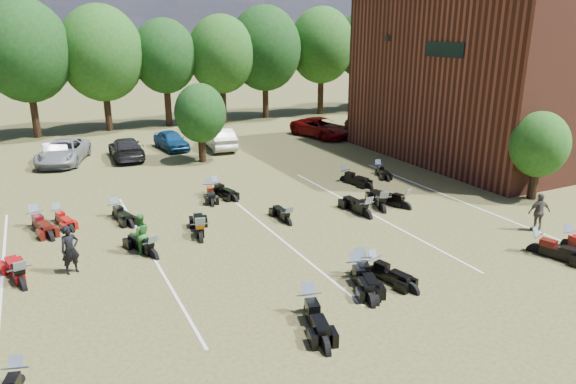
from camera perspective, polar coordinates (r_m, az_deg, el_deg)
ground at (r=20.74m, az=9.01°, el=-5.58°), size 160.00×160.00×0.00m
car_1 at (r=36.06m, az=-24.44°, el=4.19°), size 1.40×3.99×1.31m
car_2 at (r=35.25m, az=-23.71°, el=4.11°), size 3.94×5.70×1.45m
car_3 at (r=35.08m, az=-17.56°, el=4.66°), size 2.06×4.74×1.36m
car_4 at (r=36.93m, az=-12.84°, el=5.63°), size 2.00×4.02×1.31m
car_5 at (r=36.56m, az=-7.64°, el=5.95°), size 2.07×4.69×1.50m
car_6 at (r=40.31m, az=3.68°, el=7.15°), size 3.55×5.71×1.47m
car_7 at (r=43.16m, az=9.23°, el=7.67°), size 3.31×5.44×1.47m
person_black at (r=19.27m, az=-23.06°, el=-5.91°), size 0.73×0.60×1.74m
person_green at (r=20.04m, az=-16.09°, el=-4.50°), size 0.77×0.61×1.57m
person_grey at (r=23.82m, az=26.13°, el=-2.01°), size 1.04×0.66×1.65m
motorcycle_1 at (r=15.72m, az=2.34°, el=-13.45°), size 1.39×2.61×1.39m
motorcycle_2 at (r=17.85m, az=7.46°, el=-9.53°), size 1.40×2.45×1.30m
motorcycle_3 at (r=18.23m, az=9.47°, el=-9.03°), size 1.21×2.35×1.25m
motorcycle_4 at (r=18.09m, az=8.00°, el=-9.16°), size 1.54×2.57×1.37m
motorcycle_5 at (r=21.78m, az=25.82°, el=-6.06°), size 1.52×2.61×1.38m
motorcycle_6 at (r=22.88m, az=28.63°, el=-5.37°), size 1.20×2.35×1.25m
motorcycle_7 at (r=19.27m, az=-27.36°, el=-9.37°), size 1.28×2.56×1.37m
motorcycle_8 at (r=21.02m, az=-9.63°, el=-5.29°), size 1.36×2.65×1.41m
motorcycle_9 at (r=19.88m, az=-14.75°, el=-7.04°), size 1.41×2.40×1.28m
motorcycle_10 at (r=22.36m, az=0.03°, el=-3.58°), size 0.71×2.05×1.13m
motorcycle_11 at (r=24.31m, az=10.48°, el=-2.11°), size 1.61×2.64×1.40m
motorcycle_12 at (r=23.41m, az=8.74°, el=-2.80°), size 0.85×2.52×1.39m
motorcycle_13 at (r=24.86m, az=12.84°, el=-1.81°), size 1.53×2.56×1.36m
motorcycle_14 at (r=24.53m, az=-26.14°, el=-3.52°), size 1.42×2.61×1.39m
motorcycle_15 at (r=24.81m, az=-24.11°, el=-3.01°), size 1.20×2.17×1.15m
motorcycle_16 at (r=24.49m, az=-18.55°, el=-2.62°), size 1.20×2.33×1.24m
motorcycle_17 at (r=26.43m, az=-8.69°, el=-0.38°), size 1.18×2.29×1.22m
motorcycle_18 at (r=26.71m, az=-8.01°, el=-0.16°), size 1.24×2.36×1.26m
motorcycle_19 at (r=28.69m, az=6.33°, el=1.18°), size 1.31×2.45×1.31m
motorcycle_20 at (r=30.50m, az=9.96°, el=2.02°), size 1.18×2.16×1.15m
brick_building at (r=41.34m, az=27.91°, el=11.91°), size 25.40×15.20×10.70m
tree_line at (r=45.60m, az=-13.87°, el=14.98°), size 56.00×6.00×9.79m
young_tree_near_building at (r=27.78m, az=26.14°, el=4.76°), size 2.80×2.80×4.16m
young_tree_midfield at (r=32.65m, az=-9.72°, el=8.62°), size 3.20×3.20×4.70m
parking_lines at (r=21.75m, az=-2.08°, el=-4.21°), size 20.10×14.00×0.01m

